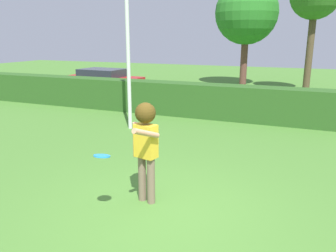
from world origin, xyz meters
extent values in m
plane|color=#497E30|center=(0.00, 0.00, 0.00)|extent=(60.00, 60.00, 0.00)
cylinder|color=#7D6552|center=(-0.29, 0.25, 0.42)|extent=(0.14, 0.14, 0.84)
cylinder|color=#7D6552|center=(-0.49, 0.29, 0.42)|extent=(0.14, 0.14, 0.84)
cube|color=yellow|center=(-0.39, 0.27, 1.13)|extent=(0.42, 0.30, 0.58)
cylinder|color=tan|center=(-0.22, -0.06, 1.37)|extent=(0.23, 0.62, 0.30)
cylinder|color=tan|center=(-0.62, 0.32, 1.11)|extent=(0.09, 0.09, 0.62)
sphere|color=tan|center=(-0.39, 0.27, 1.59)|extent=(0.22, 0.22, 0.22)
sphere|color=#463510|center=(-0.39, 0.27, 1.62)|extent=(0.35, 0.35, 0.35)
cylinder|color=#268CE5|center=(-0.74, -0.54, 1.08)|extent=(0.26, 0.26, 0.07)
cylinder|color=silver|center=(-3.05, 4.57, 2.65)|extent=(0.12, 0.12, 5.31)
cube|color=#2D5820|center=(0.00, 7.06, 0.61)|extent=(26.05, 0.90, 1.21)
cube|color=#B21E1E|center=(-7.86, 10.43, 0.57)|extent=(4.29, 1.93, 0.55)
cube|color=#2D333D|center=(-7.86, 10.43, 1.05)|extent=(2.28, 1.69, 0.40)
cylinder|color=black|center=(-6.34, 11.20, 0.30)|extent=(0.60, 0.13, 0.60)
cylinder|color=black|center=(-6.44, 9.50, 0.30)|extent=(0.60, 0.13, 0.60)
cylinder|color=black|center=(-9.28, 11.36, 0.30)|extent=(0.60, 0.13, 0.60)
cylinder|color=black|center=(-9.37, 9.66, 0.30)|extent=(0.60, 0.13, 0.60)
cylinder|color=brown|center=(-1.48, 15.85, 1.56)|extent=(0.40, 0.40, 3.13)
sphere|color=#2B7726|center=(-1.48, 15.85, 4.21)|extent=(3.59, 3.59, 3.59)
cylinder|color=brown|center=(2.08, 14.45, 2.08)|extent=(0.35, 0.35, 4.17)
camera|label=1|loc=(2.05, -4.68, 2.85)|focal=36.03mm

